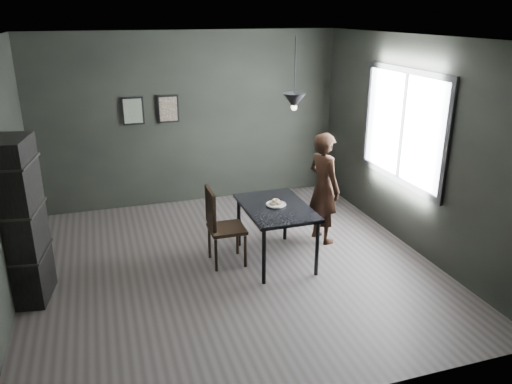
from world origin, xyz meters
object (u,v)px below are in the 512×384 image
object	(u,v)px
white_plate	(276,205)
wood_chair	(220,222)
shelf_unit	(23,222)
pendant_lamp	(294,101)
woman	(324,188)
cafe_table	(276,212)

from	to	relation	value
white_plate	wood_chair	bearing A→B (deg)	172.91
shelf_unit	pendant_lamp	distance (m)	3.37
pendant_lamp	wood_chair	bearing A→B (deg)	179.14
white_plate	shelf_unit	xyz separation A→B (m)	(-2.93, -0.05, 0.17)
white_plate	pendant_lamp	size ratio (longest dim) A/B	0.27
shelf_unit	pendant_lamp	xyz separation A→B (m)	(3.17, 0.13, 1.12)
woman	pendant_lamp	bearing A→B (deg)	100.60
cafe_table	white_plate	distance (m)	0.09
cafe_table	wood_chair	bearing A→B (deg)	170.86
white_plate	wood_chair	xyz separation A→B (m)	(-0.72, 0.09, -0.18)
cafe_table	pendant_lamp	xyz separation A→B (m)	(0.25, 0.10, 1.38)
cafe_table	pendant_lamp	bearing A→B (deg)	21.80
cafe_table	wood_chair	xyz separation A→B (m)	(-0.71, 0.11, -0.09)
white_plate	woman	xyz separation A→B (m)	(0.82, 0.34, 0.02)
white_plate	shelf_unit	distance (m)	2.93
white_plate	wood_chair	world-z (taller)	wood_chair
shelf_unit	wood_chair	bearing A→B (deg)	12.66
cafe_table	shelf_unit	distance (m)	2.93
white_plate	woman	distance (m)	0.89
white_plate	shelf_unit	size ratio (longest dim) A/B	0.12
white_plate	woman	bearing A→B (deg)	22.71
woman	pendant_lamp	world-z (taller)	pendant_lamp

